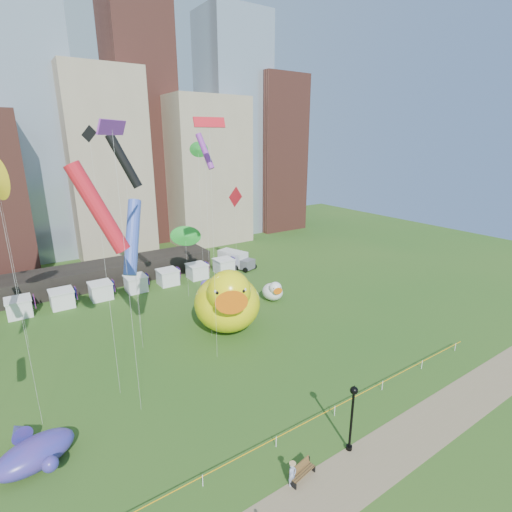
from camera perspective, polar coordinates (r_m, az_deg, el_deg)
ground at (r=31.77m, az=2.99°, el=-26.38°), size 160.00×160.00×0.00m
footpath at (r=29.18m, az=9.94°, el=-31.67°), size 70.00×4.00×0.02m
skyline at (r=81.00m, az=-23.30°, el=15.43°), size 101.00×23.00×68.00m
crane_right at (r=97.08m, az=-6.14°, el=31.91°), size 23.00×1.00×76.00m
pavilion at (r=64.36m, az=-23.25°, el=-2.73°), size 38.00×6.00×3.20m
vendor_tents at (r=60.02m, az=-17.35°, el=-3.98°), size 33.24×2.80×2.40m
caution_tape at (r=31.31m, az=3.01°, el=-25.48°), size 50.00×0.06×0.90m
big_duck at (r=45.19m, az=-4.24°, el=-6.57°), size 10.88×11.79×8.21m
small_duck at (r=54.10m, az=2.55°, el=-5.20°), size 3.62×4.23×3.00m
seahorse_green at (r=47.18m, az=-5.73°, el=-4.94°), size 1.40×1.72×5.88m
seahorse_purple at (r=50.00m, az=-7.64°, el=-5.03°), size 1.43×1.59×4.54m
whale_inflatable at (r=33.59m, az=-30.05°, el=-23.79°), size 5.91×6.81×2.35m
park_bench at (r=29.58m, az=6.74°, el=-29.05°), size 2.12×0.99×1.04m
lamppost at (r=30.12m, az=14.07°, el=-21.40°), size 0.57×0.57×5.48m
box_truck at (r=67.85m, az=-3.08°, el=-0.47°), size 4.42×7.09×2.84m
woman at (r=28.92m, az=5.39°, el=-29.53°), size 0.63×0.44×1.68m
kite_0 at (r=60.37m, az=-3.08°, el=8.61°), size 0.48×3.27×14.80m
kite_2 at (r=46.71m, az=-23.33°, el=14.86°), size 1.38×1.24×23.22m
kite_3 at (r=53.97m, az=-10.42°, el=2.88°), size 2.56×1.86×10.32m
kite_5 at (r=40.11m, az=-17.85°, el=2.65°), size 3.61×4.23×16.13m
kite_7 at (r=40.10m, az=-7.57°, el=15.07°), size 1.44×2.16×22.38m
kite_8 at (r=32.15m, az=-22.35°, el=6.50°), size 4.30×3.19×20.28m
kite_10 at (r=42.10m, az=-18.96°, el=13.11°), size 3.28×2.45×22.38m
kite_11 at (r=53.89m, az=-8.57°, el=15.28°), size 1.17×1.94×21.43m
kite_15 at (r=28.82m, az=-20.54°, el=17.09°), size 2.58×2.64×23.03m
kite_16 at (r=35.47m, az=-6.91°, el=18.72°), size 2.89×0.71×23.60m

